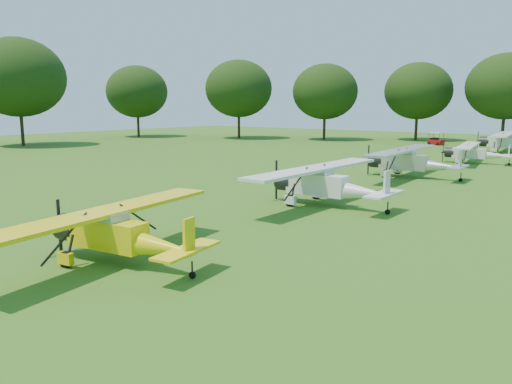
# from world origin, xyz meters

# --- Properties ---
(ground) EXTENTS (160.00, 160.00, 0.00)m
(ground) POSITION_xyz_m (0.00, 0.00, 0.00)
(ground) COLOR #385A16
(ground) RESTS_ON ground
(tree_belt) EXTENTS (137.36, 130.27, 14.52)m
(tree_belt) POSITION_xyz_m (3.57, 0.16, 8.03)
(tree_belt) COLOR black
(tree_belt) RESTS_ON ground
(aircraft_2) EXTENTS (6.53, 10.35, 2.03)m
(aircraft_2) POSITION_xyz_m (-0.21, -12.04, 1.19)
(aircraft_2) COLOR yellow
(aircraft_2) RESTS_ON ground
(aircraft_3) EXTENTS (7.34, 11.65, 2.31)m
(aircraft_3) POSITION_xyz_m (0.42, 1.36, 1.35)
(aircraft_3) COLOR silver
(aircraft_3) RESTS_ON ground
(aircraft_4) EXTENTS (7.51, 11.96, 2.36)m
(aircraft_4) POSITION_xyz_m (0.09, 14.93, 1.38)
(aircraft_4) COLOR silver
(aircraft_4) RESTS_ON ground
(aircraft_5) EXTENTS (6.24, 9.89, 1.94)m
(aircraft_5) POSITION_xyz_m (1.40, 27.89, 1.13)
(aircraft_5) COLOR silver
(aircraft_5) RESTS_ON ground
(aircraft_6) EXTENTS (7.67, 12.20, 2.40)m
(aircraft_6) POSITION_xyz_m (1.67, 42.30, 1.40)
(aircraft_6) COLOR silver
(aircraft_6) RESTS_ON ground
(golf_cart) EXTENTS (2.28, 1.74, 1.74)m
(golf_cart) POSITION_xyz_m (-8.98, 48.62, 0.58)
(golf_cart) COLOR #A30B10
(golf_cart) RESTS_ON ground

